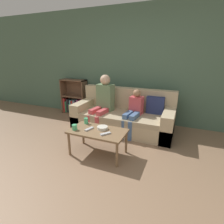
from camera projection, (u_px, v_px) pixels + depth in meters
name	position (u px, v px, depth m)	size (l,w,h in m)	color
ground_plane	(86.00, 185.00, 2.23)	(22.00, 22.00, 0.00)	#84664C
wall_back	(140.00, 67.00, 4.00)	(12.00, 0.06, 2.60)	#4C6B56
couch	(124.00, 117.00, 3.81)	(2.11, 0.89, 0.86)	tan
bookshelf	(74.00, 100.00, 4.81)	(0.70, 0.28, 0.94)	brown
coffee_table	(98.00, 133.00, 2.81)	(0.91, 0.50, 0.42)	brown
person_adult	(104.00, 99.00, 3.77)	(0.41, 0.66, 1.17)	#C6474C
person_child	(134.00, 110.00, 3.53)	(0.31, 0.64, 0.90)	#476693
cup_near	(75.00, 127.00, 2.80)	(0.08, 0.08, 0.09)	#4CB77A
cup_far	(86.00, 121.00, 3.05)	(0.07, 0.07, 0.10)	#4CB77A
tv_remote_0	(105.00, 134.00, 2.65)	(0.14, 0.16, 0.02)	#B7B7BC
tv_remote_1	(89.00, 129.00, 2.82)	(0.09, 0.18, 0.02)	#B7B7BC
snack_bowl	(102.00, 128.00, 2.83)	(0.17, 0.17, 0.05)	beige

